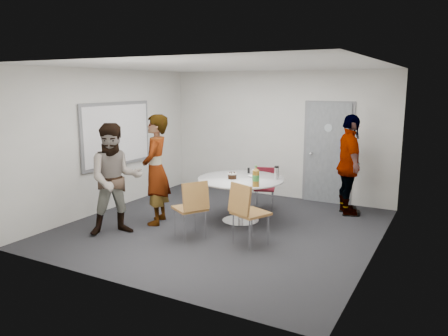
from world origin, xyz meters
The scene contains 15 objects.
floor centered at (0.00, 0.00, 0.00)m, with size 5.00×5.00×0.00m, color #222226.
ceiling centered at (0.00, 0.00, 2.70)m, with size 5.00×5.00×0.00m, color silver.
wall_back centered at (0.00, 2.50, 1.35)m, with size 5.00×5.00×0.00m, color silver.
wall_left centered at (-2.50, 0.00, 1.35)m, with size 5.00×5.00×0.00m, color silver.
wall_right centered at (2.50, 0.00, 1.35)m, with size 5.00×5.00×0.00m, color silver.
wall_front centered at (0.00, -2.50, 1.35)m, with size 5.00×5.00×0.00m, color silver.
door centered at (1.10, 2.48, 1.03)m, with size 1.02×0.17×2.12m.
whiteboard centered at (-2.46, 0.20, 1.45)m, with size 0.04×1.90×1.25m.
table centered at (0.16, 0.43, 0.69)m, with size 1.51×1.51×1.13m.
chair_near_left centered at (-0.13, -0.74, 0.58)m, with size 0.65×0.63×0.95m.
chair_near_right centered at (0.73, -0.61, 0.60)m, with size 0.62×0.64×0.98m.
chair_far centered at (0.17, 1.43, 0.49)m, with size 0.49×0.52×0.81m.
person_main centered at (-1.13, -0.33, 0.96)m, with size 0.70×0.46×1.91m, color #A5C6EA.
person_left centered at (-1.37, -1.09, 0.91)m, with size 0.88×0.69×1.81m, color white.
person_right centered at (1.69, 1.81, 0.94)m, with size 1.10×0.46×1.88m, color black.
Camera 1 is at (3.44, -6.28, 2.40)m, focal length 35.00 mm.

